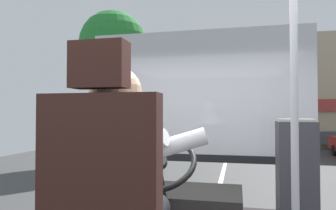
{
  "coord_description": "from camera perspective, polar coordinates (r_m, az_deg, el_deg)",
  "views": [
    {
      "loc": [
        0.44,
        -1.83,
        1.78
      ],
      "look_at": [
        -0.15,
        0.78,
        1.85
      ],
      "focal_mm": 32.98,
      "sensor_mm": 36.0,
      "label": 1
    }
  ],
  "objects": [
    {
      "name": "bus_driver",
      "position": [
        1.44,
        -8.89,
        -12.93
      ],
      "size": [
        0.76,
        0.53,
        0.79
      ],
      "color": "black",
      "rests_on": "driver_seat"
    },
    {
      "name": "parked_car_charcoal",
      "position": [
        18.98,
        27.87,
        -4.59
      ],
      "size": [
        2.04,
        4.23,
        1.36
      ],
      "color": "#474C51",
      "rests_on": "ground"
    },
    {
      "name": "handrail_pole",
      "position": [
        1.95,
        22.3,
        1.9
      ],
      "size": [
        0.04,
        0.04,
        2.24
      ],
      "color": "#B7B7BC",
      "rests_on": "bus_floor"
    },
    {
      "name": "fare_box",
      "position": [
        2.6,
        22.65,
        -13.14
      ],
      "size": [
        0.27,
        0.25,
        0.97
      ],
      "color": "#333338",
      "rests_on": "bus_floor"
    },
    {
      "name": "ground",
      "position": [
        10.79,
        10.43,
        -11.12
      ],
      "size": [
        18.0,
        44.0,
        0.06
      ],
      "color": "#393939"
    },
    {
      "name": "windshield_panel",
      "position": [
        3.48,
        5.45,
        -0.9
      ],
      "size": [
        2.5,
        0.08,
        1.48
      ],
      "color": "silver"
    },
    {
      "name": "street_tree",
      "position": [
        12.33,
        -10.1,
        10.74
      ],
      "size": [
        2.59,
        2.59,
        5.73
      ],
      "color": "#4C3828",
      "rests_on": "ground"
    }
  ]
}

